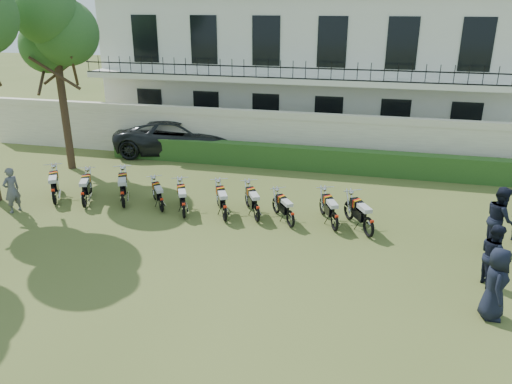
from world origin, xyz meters
TOP-DOWN VIEW (x-y plane):
  - ground at (0.00, 0.00)m, footprint 100.00×100.00m
  - perimeter_wall at (0.00, 8.00)m, footprint 30.00×0.35m
  - hedge at (1.00, 7.20)m, footprint 18.00×0.60m
  - building at (0.00, 13.96)m, footprint 20.40×9.60m
  - tree_west_near at (-8.96, 5.00)m, footprint 3.40×3.20m
  - motorcycle_0 at (-7.13, 1.06)m, footprint 1.18×1.83m
  - motorcycle_1 at (-5.97, 1.09)m, footprint 0.95×1.87m
  - motorcycle_2 at (-4.65, 1.41)m, footprint 1.04×1.93m
  - motorcycle_3 at (-3.21, 1.39)m, footprint 1.08×1.49m
  - motorcycle_4 at (-2.27, 1.08)m, footprint 0.95×1.75m
  - motorcycle_5 at (-0.87, 1.14)m, footprint 0.98×1.80m
  - motorcycle_6 at (0.16, 1.36)m, footprint 0.99×1.75m
  - motorcycle_7 at (1.31, 1.19)m, footprint 1.06×1.53m
  - motorcycle_8 at (2.69, 1.26)m, footprint 0.89×1.81m
  - motorcycle_9 at (3.74, 1.06)m, footprint 1.07×1.80m
  - suv at (-5.25, 8.24)m, footprint 6.27×3.62m
  - inspector at (-8.13, 0.23)m, footprint 0.55×0.67m
  - officer_0 at (6.59, -2.47)m, footprint 0.62×0.89m
  - officer_1 at (6.85, -0.96)m, footprint 0.78×0.92m
  - officer_4 at (7.37, 1.18)m, footprint 0.75×0.95m

SIDE VIEW (x-z plane):
  - ground at x=0.00m, z-range 0.00..0.00m
  - motorcycle_3 at x=-3.21m, z-range -0.04..0.92m
  - motorcycle_7 at x=1.31m, z-range -0.04..0.93m
  - motorcycle_4 at x=-2.27m, z-range -0.04..1.00m
  - motorcycle_8 at x=2.69m, z-range -0.04..1.01m
  - motorcycle_6 at x=0.16m, z-range -0.04..1.01m
  - motorcycle_5 at x=-0.87m, z-range -0.04..1.03m
  - hedge at x=1.00m, z-range 0.00..1.00m
  - motorcycle_1 at x=-5.97m, z-range -0.04..1.05m
  - motorcycle_9 at x=3.74m, z-range -0.04..1.05m
  - motorcycle_0 at x=-7.13m, z-range -0.04..1.09m
  - motorcycle_2 at x=-4.65m, z-range -0.04..1.10m
  - inspector at x=-8.13m, z-range 0.00..1.59m
  - suv at x=-5.25m, z-range 0.00..1.65m
  - officer_1 at x=6.85m, z-range 0.00..1.66m
  - officer_0 at x=6.59m, z-range 0.00..1.73m
  - officer_4 at x=7.37m, z-range 0.00..1.92m
  - perimeter_wall at x=0.00m, z-range 0.02..2.32m
  - building at x=0.00m, z-range 0.01..7.41m
  - tree_west_near at x=-8.96m, z-range 1.94..9.84m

